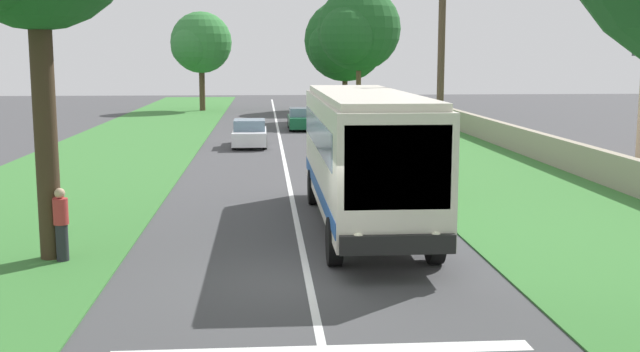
{
  "coord_description": "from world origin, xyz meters",
  "views": [
    {
      "loc": [
        -15.89,
        0.9,
        4.67
      ],
      "look_at": [
        3.89,
        -0.54,
        1.6
      ],
      "focal_mm": 43.28,
      "sensor_mm": 36.0,
      "label": 1
    }
  ],
  "objects_px": {
    "coach_bus": "(363,150)",
    "roadside_tree_right_0": "(343,43)",
    "roadside_tree_left_1": "(200,44)",
    "utility_pole": "(441,79)",
    "trailing_car_0": "(250,134)",
    "roadside_tree_right_2": "(356,32)",
    "trailing_car_1": "(302,119)",
    "pedestrian": "(61,224)"
  },
  "relations": [
    {
      "from": "coach_bus",
      "to": "roadside_tree_right_0",
      "type": "distance_m",
      "value": 46.99
    },
    {
      "from": "coach_bus",
      "to": "roadside_tree_left_1",
      "type": "bearing_deg",
      "value": 9.82
    },
    {
      "from": "coach_bus",
      "to": "utility_pole",
      "type": "relative_size",
      "value": 1.48
    },
    {
      "from": "trailing_car_0",
      "to": "roadside_tree_right_2",
      "type": "height_order",
      "value": "roadside_tree_right_2"
    },
    {
      "from": "trailing_car_1",
      "to": "coach_bus",
      "type": "bearing_deg",
      "value": -179.54
    },
    {
      "from": "trailing_car_1",
      "to": "roadside_tree_right_0",
      "type": "relative_size",
      "value": 0.45
    },
    {
      "from": "trailing_car_0",
      "to": "roadside_tree_right_0",
      "type": "distance_m",
      "value": 28.48
    },
    {
      "from": "roadside_tree_right_2",
      "to": "utility_pole",
      "type": "xyz_separation_m",
      "value": [
        -30.6,
        0.8,
        -2.54
      ]
    },
    {
      "from": "roadside_tree_right_0",
      "to": "pedestrian",
      "type": "height_order",
      "value": "roadside_tree_right_0"
    },
    {
      "from": "coach_bus",
      "to": "roadside_tree_right_0",
      "type": "bearing_deg",
      "value": -5.16
    },
    {
      "from": "roadside_tree_right_0",
      "to": "trailing_car_0",
      "type": "bearing_deg",
      "value": 164.1
    },
    {
      "from": "trailing_car_0",
      "to": "roadside_tree_right_0",
      "type": "height_order",
      "value": "roadside_tree_right_0"
    },
    {
      "from": "coach_bus",
      "to": "roadside_tree_left_1",
      "type": "distance_m",
      "value": 48.07
    },
    {
      "from": "trailing_car_0",
      "to": "roadside_tree_right_0",
      "type": "relative_size",
      "value": 0.45
    },
    {
      "from": "roadside_tree_right_2",
      "to": "roadside_tree_right_0",
      "type": "bearing_deg",
      "value": -0.85
    },
    {
      "from": "utility_pole",
      "to": "roadside_tree_left_1",
      "type": "bearing_deg",
      "value": 15.13
    },
    {
      "from": "roadside_tree_right_0",
      "to": "pedestrian",
      "type": "relative_size",
      "value": 5.67
    },
    {
      "from": "pedestrian",
      "to": "trailing_car_0",
      "type": "bearing_deg",
      "value": -9.62
    },
    {
      "from": "roadside_tree_right_0",
      "to": "trailing_car_1",
      "type": "bearing_deg",
      "value": 165.76
    },
    {
      "from": "coach_bus",
      "to": "trailing_car_0",
      "type": "xyz_separation_m",
      "value": [
        19.72,
        3.46,
        -1.48
      ]
    },
    {
      "from": "utility_pole",
      "to": "roadside_tree_right_0",
      "type": "bearing_deg",
      "value": -1.32
    },
    {
      "from": "coach_bus",
      "to": "trailing_car_0",
      "type": "relative_size",
      "value": 2.6
    },
    {
      "from": "coach_bus",
      "to": "pedestrian",
      "type": "distance_m",
      "value": 8.12
    },
    {
      "from": "trailing_car_0",
      "to": "coach_bus",
      "type": "bearing_deg",
      "value": -170.05
    },
    {
      "from": "roadside_tree_left_1",
      "to": "pedestrian",
      "type": "relative_size",
      "value": 5.03
    },
    {
      "from": "trailing_car_1",
      "to": "roadside_tree_right_0",
      "type": "bearing_deg",
      "value": -14.24
    },
    {
      "from": "pedestrian",
      "to": "coach_bus",
      "type": "bearing_deg",
      "value": -66.33
    },
    {
      "from": "coach_bus",
      "to": "trailing_car_1",
      "type": "relative_size",
      "value": 2.6
    },
    {
      "from": "roadside_tree_left_1",
      "to": "roadside_tree_right_2",
      "type": "height_order",
      "value": "roadside_tree_right_2"
    },
    {
      "from": "trailing_car_0",
      "to": "roadside_tree_left_1",
      "type": "relative_size",
      "value": 0.51
    },
    {
      "from": "roadside_tree_left_1",
      "to": "trailing_car_1",
      "type": "bearing_deg",
      "value": -156.32
    },
    {
      "from": "trailing_car_1",
      "to": "roadside_tree_right_0",
      "type": "height_order",
      "value": "roadside_tree_right_0"
    },
    {
      "from": "coach_bus",
      "to": "utility_pole",
      "type": "xyz_separation_m",
      "value": [
        4.96,
        -3.25,
        1.8
      ]
    },
    {
      "from": "coach_bus",
      "to": "roadside_tree_left_1",
      "type": "height_order",
      "value": "roadside_tree_left_1"
    },
    {
      "from": "coach_bus",
      "to": "pedestrian",
      "type": "height_order",
      "value": "coach_bus"
    },
    {
      "from": "roadside_tree_right_0",
      "to": "utility_pole",
      "type": "xyz_separation_m",
      "value": [
        -41.69,
        0.96,
        -1.93
      ]
    },
    {
      "from": "trailing_car_0",
      "to": "trailing_car_1",
      "type": "height_order",
      "value": "same"
    },
    {
      "from": "roadside_tree_right_0",
      "to": "roadside_tree_right_2",
      "type": "relative_size",
      "value": 0.99
    },
    {
      "from": "trailing_car_1",
      "to": "pedestrian",
      "type": "height_order",
      "value": "pedestrian"
    },
    {
      "from": "trailing_car_1",
      "to": "roadside_tree_left_1",
      "type": "relative_size",
      "value": 0.51
    },
    {
      "from": "roadside_tree_left_1",
      "to": "roadside_tree_right_2",
      "type": "relative_size",
      "value": 0.88
    },
    {
      "from": "coach_bus",
      "to": "trailing_car_1",
      "type": "height_order",
      "value": "coach_bus"
    }
  ]
}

